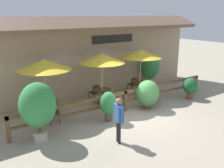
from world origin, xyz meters
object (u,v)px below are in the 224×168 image
at_px(chair_middle_wallside, 95,92).
at_px(chair_far_wallside, 133,84).
at_px(patio_umbrella_middle, 102,58).
at_px(dining_table_middle, 102,92).
at_px(patio_umbrella_far, 141,53).
at_px(pedestrian, 119,115).
at_px(dining_table_near, 47,103).
at_px(potted_plant_tall_tropical, 150,66).
at_px(chair_near_wallside, 43,101).
at_px(dining_table_far, 140,84).
at_px(chair_near_streetside, 54,111).
at_px(potted_plant_small_flowering, 108,104).
at_px(patio_umbrella_near, 44,65).
at_px(chair_middle_streetside, 108,99).
at_px(potted_plant_corner_fern, 148,93).
at_px(chair_far_streetside, 148,89).
at_px(potted_plant_broad_leaf, 38,106).
at_px(potted_plant_entrance_palm, 190,87).

xyz_separation_m(chair_middle_wallside, chair_far_wallside, (2.63, 0.09, 0.00)).
height_order(patio_umbrella_middle, dining_table_middle, patio_umbrella_middle).
height_order(patio_umbrella_far, pedestrian, patio_umbrella_far).
relative_size(dining_table_near, potted_plant_tall_tropical, 0.43).
distance_m(chair_near_wallside, dining_table_middle, 2.85).
bearing_deg(potted_plant_tall_tropical, dining_table_far, -148.57).
xyz_separation_m(dining_table_near, patio_umbrella_middle, (2.82, -0.02, 1.71)).
xyz_separation_m(chair_near_streetside, potted_plant_small_flowering, (1.91, -1.20, 0.27)).
xyz_separation_m(patio_umbrella_near, dining_table_far, (5.32, 0.02, -1.71)).
height_order(patio_umbrella_near, patio_umbrella_middle, same).
xyz_separation_m(chair_near_wallside, patio_umbrella_far, (5.25, -0.69, 1.84)).
height_order(chair_near_streetside, chair_middle_streetside, same).
height_order(dining_table_near, potted_plant_corner_fern, potted_plant_corner_fern).
height_order(chair_near_wallside, potted_plant_small_flowering, potted_plant_small_flowering).
distance_m(potted_plant_corner_fern, potted_plant_tall_tropical, 4.06).
bearing_deg(dining_table_middle, patio_umbrella_far, 0.95).
bearing_deg(chair_far_wallside, patio_umbrella_far, 87.15).
distance_m(chair_middle_streetside, chair_far_streetside, 2.58).
bearing_deg(potted_plant_broad_leaf, potted_plant_corner_fern, 1.59).
height_order(patio_umbrella_middle, potted_plant_broad_leaf, patio_umbrella_middle).
bearing_deg(potted_plant_small_flowering, patio_umbrella_middle, 64.20).
distance_m(potted_plant_entrance_palm, pedestrian, 6.12).
distance_m(patio_umbrella_near, pedestrian, 4.02).
height_order(chair_far_streetside, potted_plant_tall_tropical, potted_plant_tall_tropical).
relative_size(patio_umbrella_near, chair_middle_wallside, 3.04).
bearing_deg(chair_near_streetside, dining_table_far, 21.17).
relative_size(dining_table_middle, chair_far_wallside, 1.03).
bearing_deg(dining_table_middle, pedestrian, -114.70).
bearing_deg(patio_umbrella_middle, potted_plant_small_flowering, -115.80).
distance_m(chair_near_streetside, potted_plant_broad_leaf, 1.79).
height_order(potted_plant_small_flowering, potted_plant_tall_tropical, potted_plant_tall_tropical).
xyz_separation_m(patio_umbrella_near, chair_middle_wallside, (2.76, 0.61, -1.84)).
relative_size(potted_plant_tall_tropical, pedestrian, 1.24).
bearing_deg(patio_umbrella_middle, dining_table_middle, 90.00).
height_order(dining_table_middle, pedestrian, pedestrian).
xyz_separation_m(chair_middle_streetside, potted_plant_broad_leaf, (-3.76, -1.28, 0.84)).
height_order(patio_umbrella_far, chair_far_streetside, patio_umbrella_far).
height_order(chair_near_wallside, potted_plant_corner_fern, potted_plant_corner_fern).
relative_size(patio_umbrella_near, dining_table_middle, 2.95).
height_order(chair_near_streetside, chair_middle_wallside, same).
distance_m(chair_middle_wallside, potted_plant_small_flowering, 2.68).
bearing_deg(patio_umbrella_far, chair_far_wallside, 84.19).
bearing_deg(pedestrian, patio_umbrella_near, -148.16).
bearing_deg(potted_plant_broad_leaf, potted_plant_tall_tropical, 20.45).
height_order(chair_near_wallside, potted_plant_broad_leaf, potted_plant_broad_leaf).
relative_size(chair_near_streetside, dining_table_far, 0.97).
relative_size(patio_umbrella_near, potted_plant_entrance_palm, 2.27).
xyz_separation_m(chair_near_wallside, patio_umbrella_middle, (2.75, -0.74, 1.84)).
relative_size(chair_near_wallside, pedestrian, 0.52).
xyz_separation_m(potted_plant_small_flowering, potted_plant_corner_fern, (2.31, 0.12, 0.01)).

